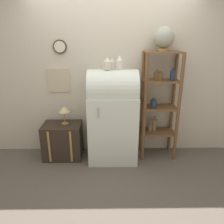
% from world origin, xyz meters
% --- Properties ---
extents(ground_plane, '(12.00, 12.00, 0.00)m').
position_xyz_m(ground_plane, '(0.00, 0.00, 0.00)').
color(ground_plane, '#60564C').
extents(wall_back, '(7.00, 0.09, 2.70)m').
position_xyz_m(wall_back, '(-0.00, 0.57, 1.35)').
color(wall_back, beige).
rests_on(wall_back, ground_plane).
extents(refrigerator, '(0.74, 0.62, 1.43)m').
position_xyz_m(refrigerator, '(-0.00, 0.26, 0.73)').
color(refrigerator, silver).
rests_on(refrigerator, ground_plane).
extents(suitcase_trunk, '(0.60, 0.43, 0.57)m').
position_xyz_m(suitcase_trunk, '(-0.81, 0.30, 0.28)').
color(suitcase_trunk, '#33281E').
rests_on(suitcase_trunk, ground_plane).
extents(shelf_unit, '(0.56, 0.37, 1.68)m').
position_xyz_m(shelf_unit, '(0.72, 0.34, 0.94)').
color(shelf_unit, brown).
rests_on(shelf_unit, ground_plane).
extents(globe, '(0.30, 0.30, 0.34)m').
position_xyz_m(globe, '(0.73, 0.38, 1.86)').
color(globe, '#AD8942').
rests_on(globe, shelf_unit).
extents(vase_left, '(0.11, 0.11, 0.17)m').
position_xyz_m(vase_left, '(-0.08, 0.25, 1.51)').
color(vase_left, silver).
rests_on(vase_left, refrigerator).
extents(vase_center, '(0.07, 0.07, 0.17)m').
position_xyz_m(vase_center, '(-0.01, 0.25, 1.51)').
color(vase_center, beige).
rests_on(vase_center, refrigerator).
extents(vase_right, '(0.10, 0.10, 0.20)m').
position_xyz_m(vase_right, '(0.09, 0.27, 1.52)').
color(vase_right, white).
rests_on(vase_right, refrigerator).
extents(desk_lamp, '(0.17, 0.17, 0.29)m').
position_xyz_m(desk_lamp, '(-0.75, 0.32, 0.80)').
color(desk_lamp, '#AD8942').
rests_on(desk_lamp, suitcase_trunk).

